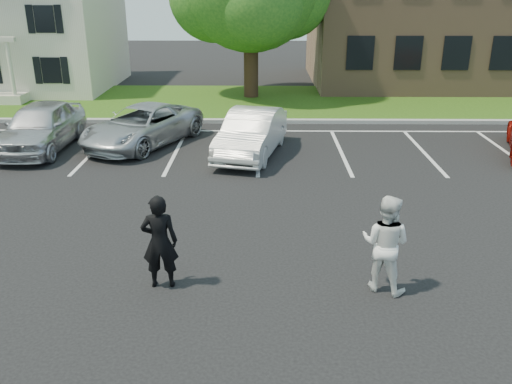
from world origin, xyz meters
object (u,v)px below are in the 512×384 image
house (12,14)px  car_silver_west (41,126)px  man_black_suit (160,242)px  man_white_shirt (385,244)px  car_silver_minivan (142,126)px  car_white_sedan (251,133)px

house → car_silver_west: 13.38m
man_black_suit → man_white_shirt: bearing=175.0°
car_silver_minivan → house: bearing=154.5°
man_white_shirt → man_black_suit: bearing=28.6°
man_white_shirt → car_silver_minivan: bearing=-26.6°
car_silver_west → car_white_sedan: 7.20m
man_white_shirt → car_silver_minivan: size_ratio=0.38×
man_white_shirt → car_silver_minivan: (-6.46, 9.55, -0.25)m
car_silver_minivan → car_white_sedan: car_white_sedan is taller
car_silver_west → man_black_suit: bearing=-56.8°
house → car_silver_west: size_ratio=2.18×
man_black_suit → car_white_sedan: bearing=-104.6°
man_black_suit → car_white_sedan: 8.49m
man_white_shirt → car_silver_west: size_ratio=0.40×
house → car_silver_west: house is taller
house → car_silver_minivan: house is taller
car_silver_minivan → car_white_sedan: size_ratio=1.11×
car_silver_minivan → car_white_sedan: (3.84, -1.15, 0.05)m
house → man_white_shirt: 25.98m
car_silver_west → car_silver_minivan: car_silver_west is taller
car_silver_west → car_white_sedan: bearing=-3.7°
car_white_sedan → car_silver_west: bearing=-171.6°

